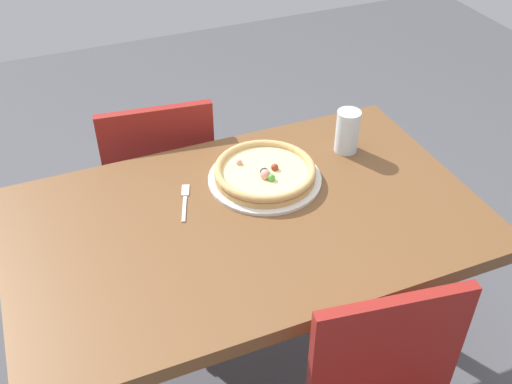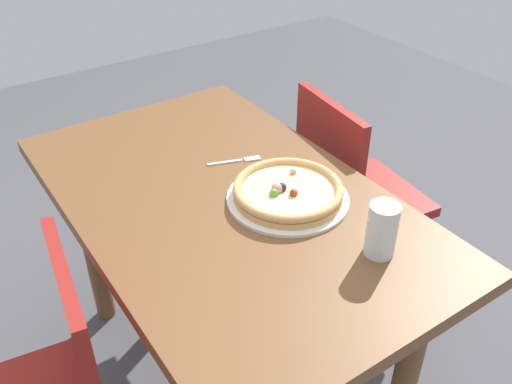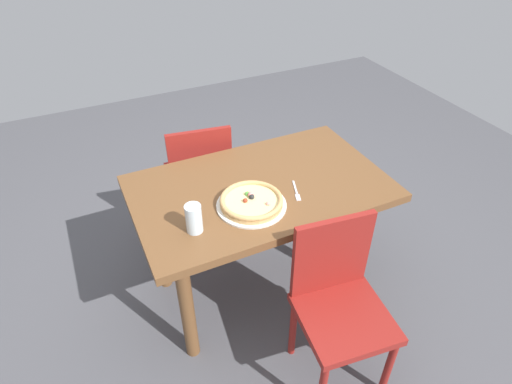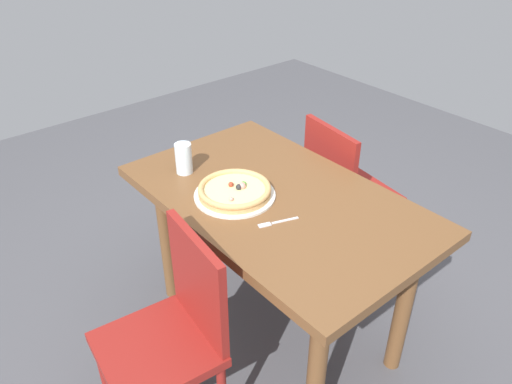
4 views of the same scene
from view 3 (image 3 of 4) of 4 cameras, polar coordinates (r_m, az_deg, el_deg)
ground_plane at (r=2.74m, az=0.47°, el=-12.11°), size 6.00×6.00×0.00m
dining_table at (r=2.28m, az=0.55°, el=-1.38°), size 1.30×0.79×0.77m
chair_near at (r=2.81m, az=-7.46°, el=2.09°), size 0.45×0.45×0.87m
chair_far at (r=2.08m, az=10.86°, el=-13.85°), size 0.44×0.44×0.87m
plate at (r=2.08m, az=-0.61°, el=-1.75°), size 0.34×0.34×0.01m
pizza at (r=2.06m, az=-0.61°, el=-1.20°), size 0.30×0.30×0.05m
fork at (r=2.17m, az=5.35°, el=-0.03°), size 0.07×0.16×0.00m
drinking_glass at (r=1.92m, az=-8.19°, el=-3.47°), size 0.07×0.07×0.14m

